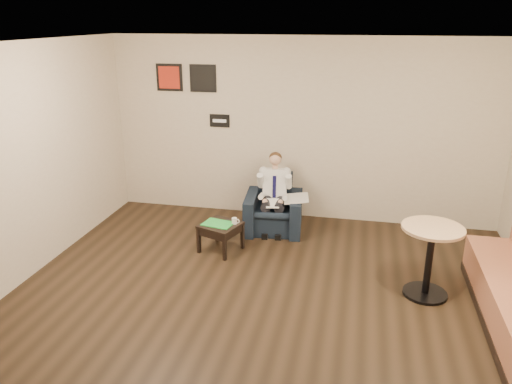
% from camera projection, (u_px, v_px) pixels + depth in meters
% --- Properties ---
extents(ground, '(6.00, 6.00, 0.00)m').
position_uv_depth(ground, '(262.00, 318.00, 5.34)').
color(ground, black).
rests_on(ground, ground).
extents(wall_back, '(6.00, 0.02, 2.80)m').
position_uv_depth(wall_back, '(302.00, 131.00, 7.64)').
color(wall_back, beige).
rests_on(wall_back, ground).
extents(ceiling, '(6.00, 6.00, 0.02)m').
position_uv_depth(ceiling, '(264.00, 47.00, 4.40)').
color(ceiling, white).
rests_on(ceiling, wall_back).
extents(seating_sign, '(0.32, 0.02, 0.20)m').
position_uv_depth(seating_sign, '(220.00, 121.00, 7.85)').
color(seating_sign, black).
rests_on(seating_sign, wall_back).
extents(art_print_left, '(0.42, 0.03, 0.42)m').
position_uv_depth(art_print_left, '(169.00, 77.00, 7.79)').
color(art_print_left, red).
rests_on(art_print_left, wall_back).
extents(art_print_right, '(0.42, 0.03, 0.42)m').
position_uv_depth(art_print_right, '(203.00, 78.00, 7.68)').
color(art_print_right, black).
rests_on(art_print_right, wall_back).
extents(armchair, '(0.91, 0.91, 0.80)m').
position_uv_depth(armchair, '(274.00, 204.00, 7.44)').
color(armchair, black).
rests_on(armchair, ground).
extents(seated_man, '(0.60, 0.83, 1.10)m').
position_uv_depth(seated_man, '(273.00, 198.00, 7.29)').
color(seated_man, silver).
rests_on(seated_man, armchair).
extents(lap_papers, '(0.22, 0.29, 0.01)m').
position_uv_depth(lap_papers, '(273.00, 203.00, 7.23)').
color(lap_papers, white).
rests_on(lap_papers, seated_man).
extents(newspaper, '(0.41, 0.48, 0.01)m').
position_uv_depth(newspaper, '(296.00, 198.00, 7.27)').
color(newspaper, silver).
rests_on(newspaper, armchair).
extents(side_table, '(0.62, 0.62, 0.39)m').
position_uv_depth(side_table, '(221.00, 237.00, 6.82)').
color(side_table, black).
rests_on(side_table, ground).
extents(green_folder, '(0.44, 0.35, 0.01)m').
position_uv_depth(green_folder, '(218.00, 224.00, 6.75)').
color(green_folder, green).
rests_on(green_folder, side_table).
extents(coffee_mug, '(0.09, 0.09, 0.08)m').
position_uv_depth(coffee_mug, '(234.00, 221.00, 6.75)').
color(coffee_mug, white).
rests_on(coffee_mug, side_table).
extents(smartphone, '(0.14, 0.11, 0.01)m').
position_uv_depth(smartphone, '(229.00, 221.00, 6.85)').
color(smartphone, black).
rests_on(smartphone, side_table).
extents(cafe_table, '(0.78, 0.78, 0.86)m').
position_uv_depth(cafe_table, '(429.00, 261.00, 5.65)').
color(cafe_table, tan).
rests_on(cafe_table, ground).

